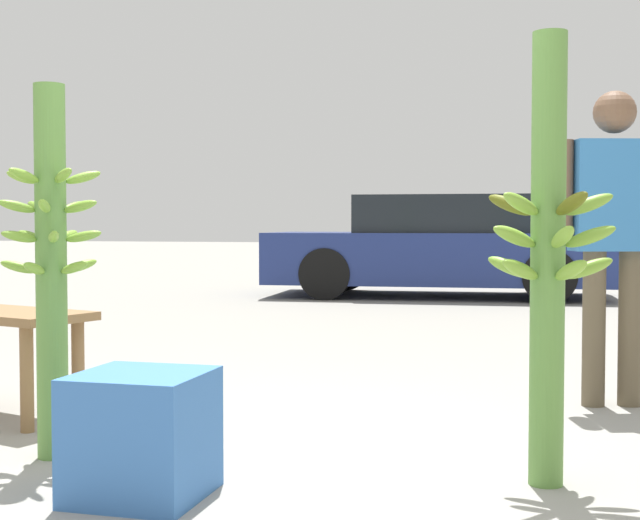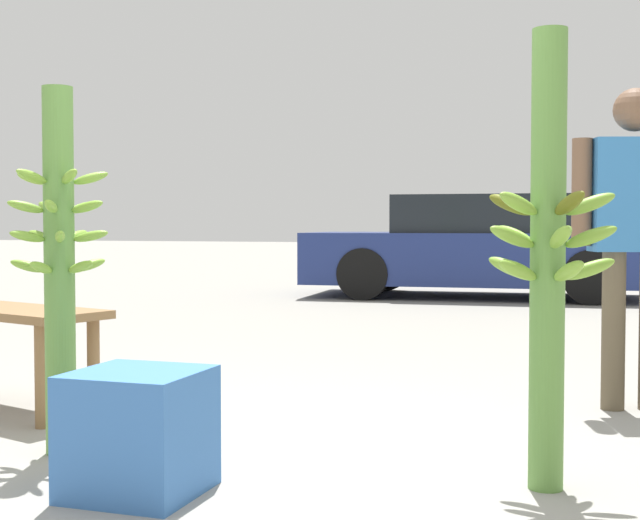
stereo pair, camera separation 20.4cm
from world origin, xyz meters
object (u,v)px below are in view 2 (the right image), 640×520
at_px(market_bench, 10,326).
at_px(parked_car, 482,247).
at_px(banana_stalk_center, 548,256).
at_px(vendor_person, 634,219).
at_px(banana_stalk_left, 59,263).
at_px(produce_crate, 138,432).

bearing_deg(market_bench, parked_car, 98.14).
bearing_deg(banana_stalk_center, vendor_person, 78.54).
xyz_separation_m(vendor_person, market_bench, (-2.91, -1.00, -0.53)).
xyz_separation_m(banana_stalk_left, produce_crate, (0.57, -0.38, -0.55)).
bearing_deg(produce_crate, parked_car, 90.45).
relative_size(banana_stalk_left, parked_car, 0.33).
bearing_deg(produce_crate, banana_stalk_center, 20.77).
bearing_deg(parked_car, banana_stalk_left, 172.47).
height_order(banana_stalk_center, parked_car, banana_stalk_center).
bearing_deg(vendor_person, banana_stalk_center, 61.63).
distance_m(vendor_person, produce_crate, 2.67).
bearing_deg(parked_car, banana_stalk_center, -174.40).
distance_m(banana_stalk_left, banana_stalk_center, 1.89).
distance_m(banana_stalk_center, produce_crate, 1.53).
bearing_deg(produce_crate, vendor_person, 50.95).
relative_size(banana_stalk_center, market_bench, 1.39).
relative_size(banana_stalk_center, vendor_person, 1.00).
height_order(vendor_person, market_bench, vendor_person).
bearing_deg(market_bench, produce_crate, -20.52).
xyz_separation_m(banana_stalk_left, market_bench, (-0.72, 0.62, -0.34)).
height_order(banana_stalk_left, parked_car, banana_stalk_left).
xyz_separation_m(banana_stalk_center, produce_crate, (-1.32, -0.50, -0.60)).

